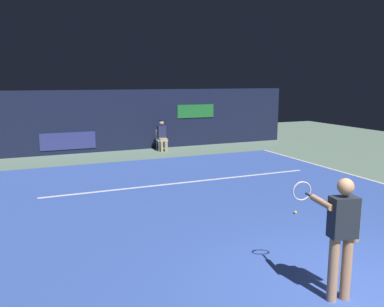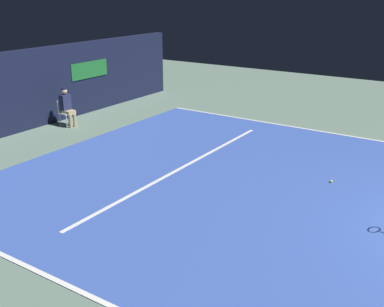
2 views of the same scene
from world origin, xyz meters
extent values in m
plane|color=slate|center=(0.00, 4.90, 0.00)|extent=(30.94, 30.94, 0.00)
cube|color=#3856B2|center=(0.00, 4.90, 0.01)|extent=(10.59, 11.80, 0.01)
cube|color=white|center=(5.24, 4.90, 0.01)|extent=(0.10, 11.80, 0.01)
cube|color=white|center=(0.00, 6.96, 0.01)|extent=(8.26, 0.10, 0.01)
cube|color=#141933|center=(0.00, 13.35, 1.30)|extent=(15.20, 0.30, 2.60)
cube|color=navy|center=(-2.66, 13.19, 0.55)|extent=(2.20, 0.04, 0.70)
cube|color=#1E6B2D|center=(3.04, 13.19, 1.60)|extent=(1.80, 0.04, 0.60)
cylinder|color=tan|center=(-0.43, 0.16, 0.46)|extent=(0.14, 0.14, 0.92)
cylinder|color=tan|center=(-0.63, 0.20, 0.46)|extent=(0.14, 0.14, 0.92)
cube|color=#1E232D|center=(-0.53, 0.18, 1.20)|extent=(0.40, 0.29, 0.56)
sphere|color=tan|center=(-0.53, 0.18, 1.62)|extent=(0.22, 0.22, 0.22)
cylinder|color=tan|center=(-0.68, 0.44, 1.35)|extent=(0.19, 0.51, 0.09)
cylinder|color=tan|center=(-0.31, 0.16, 1.12)|extent=(0.09, 0.09, 0.56)
cylinder|color=black|center=(-0.62, 0.73, 1.35)|extent=(0.09, 0.30, 0.03)
torus|color=#B2B2B7|center=(-0.57, 1.01, 1.35)|extent=(0.30, 0.08, 0.30)
cube|color=white|center=(1.14, 12.46, 0.46)|extent=(0.46, 0.42, 0.04)
cube|color=white|center=(1.15, 12.66, 0.69)|extent=(0.42, 0.05, 0.42)
cylinder|color=#B2B2B7|center=(0.95, 12.30, 0.23)|extent=(0.03, 0.03, 0.46)
cylinder|color=#B2B2B7|center=(1.32, 12.29, 0.23)|extent=(0.03, 0.03, 0.46)
cylinder|color=#B2B2B7|center=(0.96, 12.64, 0.23)|extent=(0.03, 0.03, 0.46)
cylinder|color=#B2B2B7|center=(1.34, 12.63, 0.23)|extent=(0.03, 0.03, 0.46)
cube|color=tan|center=(1.14, 12.38, 0.50)|extent=(0.34, 0.41, 0.14)
cylinder|color=tan|center=(1.04, 12.21, 0.23)|extent=(0.11, 0.11, 0.46)
cylinder|color=tan|center=(1.22, 12.20, 0.23)|extent=(0.11, 0.11, 0.46)
cube|color=#23284C|center=(1.14, 12.50, 0.83)|extent=(0.35, 0.24, 0.52)
sphere|color=#DBAD89|center=(1.14, 12.50, 1.21)|extent=(0.20, 0.20, 0.20)
cylinder|color=#141933|center=(1.14, 12.50, 1.30)|extent=(0.19, 0.19, 0.04)
sphere|color=#CCE033|center=(1.20, 3.37, 0.05)|extent=(0.07, 0.07, 0.07)
camera|label=1|loc=(-4.38, -3.68, 2.99)|focal=37.47mm
camera|label=2|loc=(-9.45, 0.42, 4.50)|focal=43.94mm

